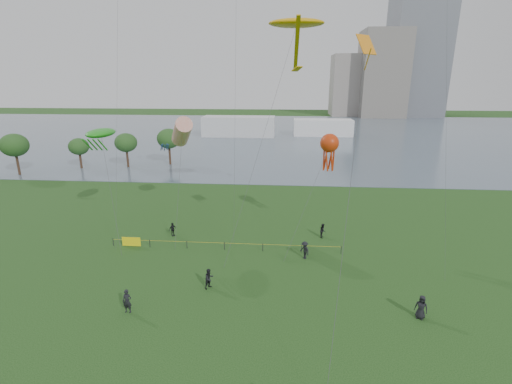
{
  "coord_description": "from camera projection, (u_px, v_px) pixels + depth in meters",
  "views": [
    {
      "loc": [
        2.34,
        -19.65,
        17.12
      ],
      "look_at": [
        0.0,
        10.0,
        8.0
      ],
      "focal_mm": 26.0,
      "sensor_mm": 36.0,
      "label": 1
    }
  ],
  "objects": [
    {
      "name": "kite_delta",
      "position": [
        365.0,
        60.0,
        24.89
      ],
      "size": [
        3.85,
        13.13,
        20.02
      ],
      "rotation": [
        0.0,
        0.0,
        -0.34
      ],
      "color": "#3F3F42"
    },
    {
      "name": "spectator_g",
      "position": [
        323.0,
        230.0,
        41.53
      ],
      "size": [
        0.75,
        0.89,
        1.62
      ],
      "primitive_type": "imported",
      "rotation": [
        0.0,
        0.0,
        1.39
      ],
      "color": "black",
      "rests_on": "ground_plane"
    },
    {
      "name": "lake",
      "position": [
        278.0,
        134.0,
        119.22
      ],
      "size": [
        400.0,
        120.0,
        0.08
      ],
      "primitive_type": "cube",
      "color": "slate",
      "rests_on": "ground_plane"
    },
    {
      "name": "building_mid",
      "position": [
        382.0,
        74.0,
        169.29
      ],
      "size": [
        20.0,
        20.0,
        38.0
      ],
      "primitive_type": "cube",
      "color": "slate",
      "rests_on": "ground_plane"
    },
    {
      "name": "spectator_b",
      "position": [
        305.0,
        250.0,
        36.58
      ],
      "size": [
        1.25,
        1.33,
        1.81
      ],
      "primitive_type": "imported",
      "rotation": [
        0.0,
        0.0,
        -0.91
      ],
      "color": "black",
      "rests_on": "ground_plane"
    },
    {
      "name": "spectator_c",
      "position": [
        173.0,
        229.0,
        41.91
      ],
      "size": [
        0.84,
        0.98,
        1.57
      ],
      "primitive_type": "imported",
      "rotation": [
        0.0,
        0.0,
        0.96
      ],
      "color": "black",
      "rests_on": "ground_plane"
    },
    {
      "name": "spectator_a",
      "position": [
        209.0,
        279.0,
        31.4
      ],
      "size": [
        1.07,
        1.1,
        1.78
      ],
      "primitive_type": "imported",
      "rotation": [
        0.0,
        0.0,
        0.89
      ],
      "color": "black",
      "rests_on": "ground_plane"
    },
    {
      "name": "building_low",
      "position": [
        348.0,
        85.0,
        177.53
      ],
      "size": [
        16.0,
        18.0,
        28.0
      ],
      "primitive_type": "cube",
      "color": "gray",
      "rests_on": "ground_plane"
    },
    {
      "name": "kite_creature",
      "position": [
        101.0,
        133.0,
        39.79
      ],
      "size": [
        4.89,
        8.12,
        11.98
      ],
      "rotation": [
        0.0,
        0.0,
        0.17
      ],
      "color": "#3F3F42"
    },
    {
      "name": "spectator_d",
      "position": [
        421.0,
        307.0,
        27.4
      ],
      "size": [
        1.08,
        0.95,
        1.86
      ],
      "primitive_type": "imported",
      "rotation": [
        0.0,
        0.0,
        -0.49
      ],
      "color": "black",
      "rests_on": "ground_plane"
    },
    {
      "name": "pavilion_left",
      "position": [
        239.0,
        126.0,
        114.49
      ],
      "size": [
        22.0,
        8.0,
        6.0
      ],
      "primitive_type": "cube",
      "color": "silver",
      "rests_on": "ground_plane"
    },
    {
      "name": "pavilion_right",
      "position": [
        323.0,
        128.0,
        115.54
      ],
      "size": [
        18.0,
        7.0,
        5.0
      ],
      "primitive_type": "cube",
      "color": "white",
      "rests_on": "ground_plane"
    },
    {
      "name": "ground_plane",
      "position": [
        244.0,
        355.0,
        23.92
      ],
      "size": [
        400.0,
        400.0,
        0.0
      ],
      "primitive_type": "plane",
      "color": "#163811"
    },
    {
      "name": "trees",
      "position": [
        98.0,
        143.0,
        71.86
      ],
      "size": [
        30.11,
        15.53,
        7.63
      ],
      "color": "#382519",
      "rests_on": "ground_plane"
    },
    {
      "name": "fence",
      "position": [
        167.0,
        243.0,
        39.02
      ],
      "size": [
        24.07,
        0.07,
        1.05
      ],
      "color": "black",
      "rests_on": "ground_plane"
    },
    {
      "name": "kite_windsock",
      "position": [
        182.0,
        132.0,
        43.37
      ],
      "size": [
        4.35,
        10.74,
        13.12
      ],
      "rotation": [
        0.0,
        0.0,
        0.16
      ],
      "color": "#3F3F42"
    },
    {
      "name": "spectator_f",
      "position": [
        127.0,
        301.0,
        28.09
      ],
      "size": [
        0.71,
        0.49,
        1.91
      ],
      "primitive_type": "imported",
      "rotation": [
        0.0,
        0.0,
        -0.04
      ],
      "color": "black",
      "rests_on": "ground_plane"
    },
    {
      "name": "kite_stingray",
      "position": [
        296.0,
        24.0,
        36.68
      ],
      "size": [
        9.18,
        11.03,
        22.84
      ],
      "rotation": [
        0.0,
        0.0,
        0.28
      ],
      "color": "#3F3F42"
    },
    {
      "name": "kite_octopus",
      "position": [
        329.0,
        144.0,
        38.38
      ],
      "size": [
        5.47,
        6.89,
        11.72
      ],
      "rotation": [
        0.0,
        0.0,
        0.27
      ],
      "color": "#3F3F42"
    }
  ]
}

